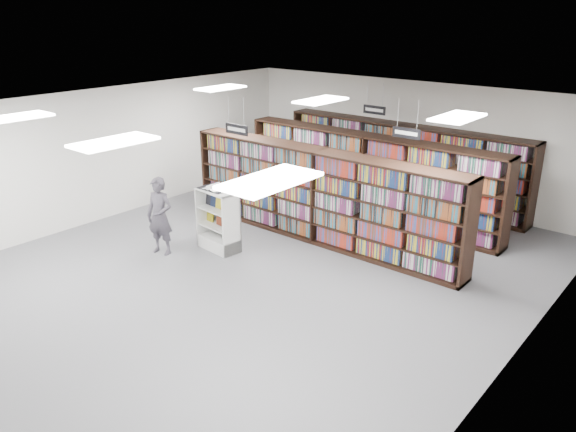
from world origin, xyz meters
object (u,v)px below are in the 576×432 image
Objects in this scene: bookshelf_row_near at (319,196)px; endcap_display at (220,229)px; shopper at (160,216)px; open_book at (214,188)px.

endcap_display is at bearing -128.13° from bookshelf_row_near.
bookshelf_row_near is at bearing 57.50° from endcap_display.
open_book is at bearing 37.90° from shopper.
bookshelf_row_near reaches higher than shopper.
open_book reaches higher than endcap_display.
open_book is at bearing -130.04° from bookshelf_row_near.
shopper is (-0.69, -0.94, -0.54)m from open_book.
shopper reaches higher than endcap_display.
shopper reaches higher than open_book.
bookshelf_row_near is 2.30m from endcap_display.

